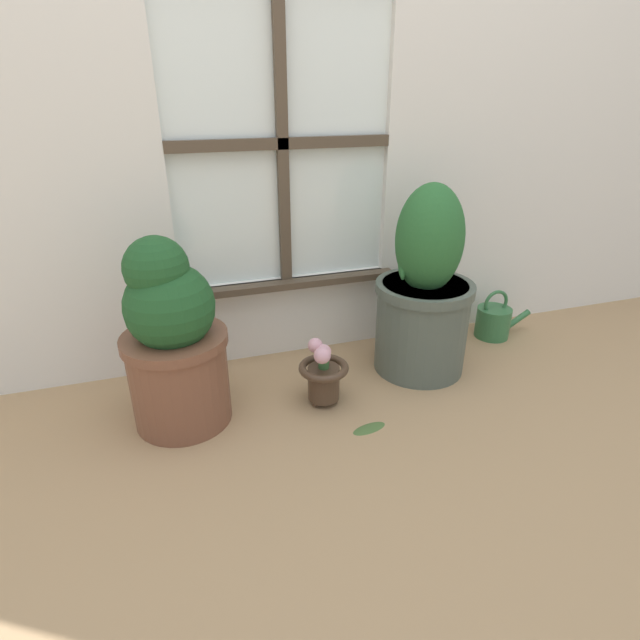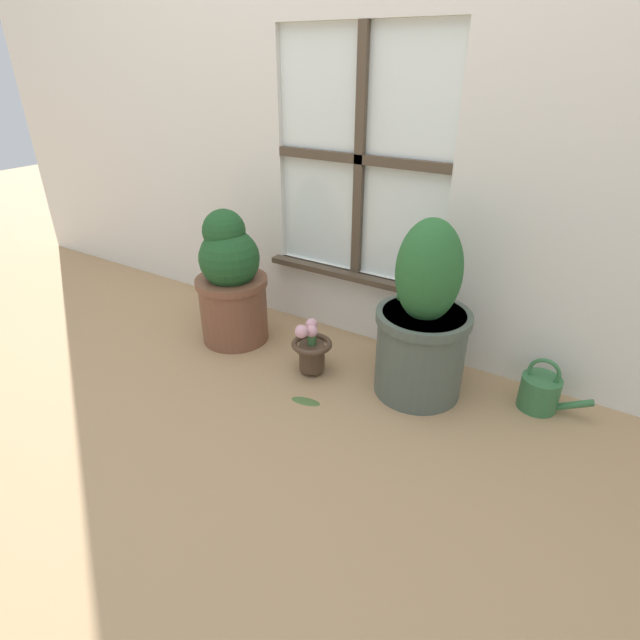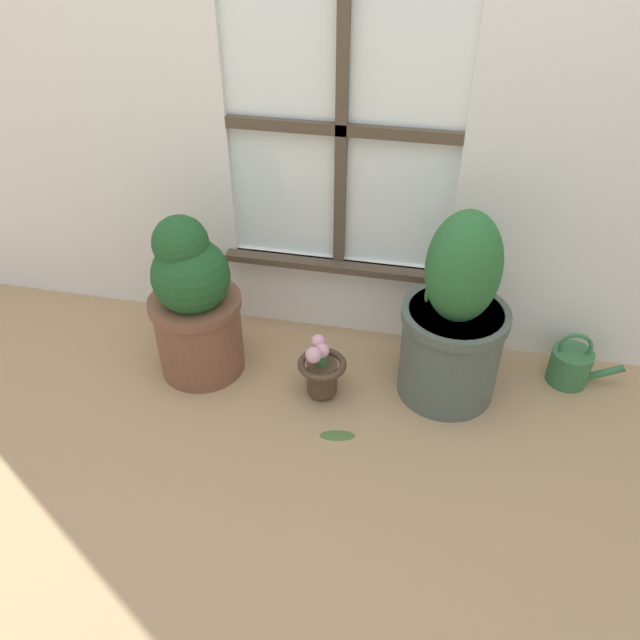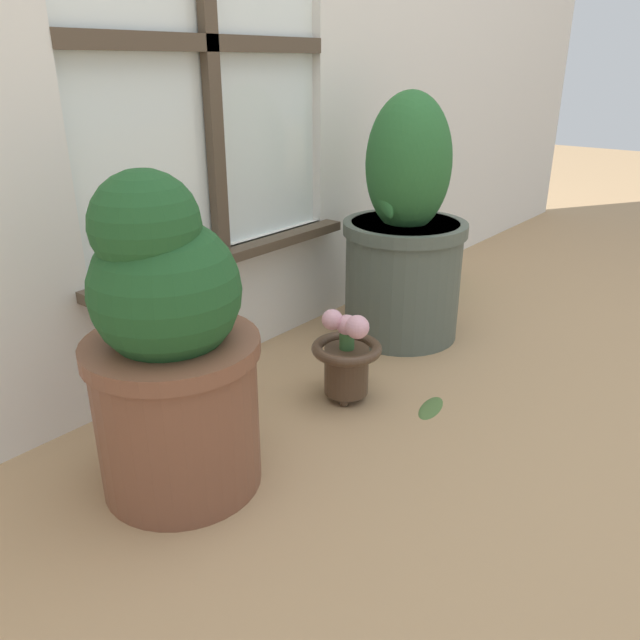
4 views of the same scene
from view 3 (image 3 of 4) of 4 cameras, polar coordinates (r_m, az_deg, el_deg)
The scene contains 6 objects.
ground_plane at distance 1.98m, azimuth -1.22°, elevation -9.47°, with size 10.00×10.00×0.00m, color tan.
potted_plant_left at distance 2.05m, azimuth -11.41°, elevation 1.49°, with size 0.30×0.30×0.57m.
potted_plant_right at distance 1.95m, azimuth 12.19°, elevation -0.23°, with size 0.33×0.33×0.65m.
flower_vase at distance 2.00m, azimuth 0.13°, elevation -4.47°, with size 0.16×0.16×0.22m.
watering_can at distance 2.24m, azimuth 21.95°, elevation -3.86°, with size 0.24×0.13×0.20m.
fallen_leaf at distance 1.94m, azimuth 1.60°, elevation -10.45°, with size 0.12×0.06×0.01m.
Camera 3 is at (0.32, -1.32, 1.43)m, focal length 35.00 mm.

